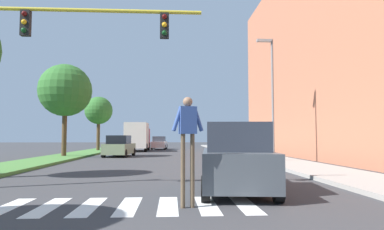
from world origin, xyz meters
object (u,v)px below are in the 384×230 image
tree_far (65,91)px  sedan_distant (159,143)px  tree_distant (99,111)px  street_lamp_right (271,88)px  suv_crossing (236,159)px  sedan_midblock (119,147)px  traffic_light_gantry (22,48)px  pedestrian_performer (188,133)px  truck_box_delivery (138,136)px

tree_far → sedan_distant: bearing=68.8°
tree_distant → street_lamp_right: 22.15m
suv_crossing → sedan_midblock: (-6.10, 17.80, -0.14)m
traffic_light_gantry → pedestrian_performer: 6.35m
pedestrian_performer → suv_crossing: 2.85m
street_lamp_right → sedan_distant: (-7.66, 23.11, -3.83)m
traffic_light_gantry → truck_box_delivery: size_ratio=1.27×
suv_crossing → sedan_distant: size_ratio=1.15×
street_lamp_right → suv_crossing: bearing=-112.0°
tree_far → tree_distant: 11.07m
traffic_light_gantry → street_lamp_right: size_ratio=1.05×
tree_far → pedestrian_performer: bearing=-65.6°
traffic_light_gantry → truck_box_delivery: (0.86, 27.45, -2.69)m
traffic_light_gantry → sedan_distant: size_ratio=1.91×
pedestrian_performer → sedan_midblock: bearing=102.8°
suv_crossing → sedan_midblock: 18.82m
sedan_midblock → suv_crossing: bearing=-71.1°
sedan_distant → truck_box_delivery: 5.98m
traffic_light_gantry → suv_crossing: size_ratio=1.65×
tree_far → sedan_distant: 18.81m
sedan_midblock → sedan_distant: (2.65, 15.76, -0.02)m
tree_far → suv_crossing: bearing=-58.6°
tree_far → tree_distant: tree_far is taller
tree_far → pedestrian_performer: 20.94m
suv_crossing → truck_box_delivery: truck_box_delivery is taller
tree_distant → traffic_light_gantry: 27.14m
traffic_light_gantry → sedan_distant: traffic_light_gantry is taller
tree_distant → traffic_light_gantry: bearing=-82.9°
sedan_distant → truck_box_delivery: bearing=-111.8°
tree_distant → pedestrian_performer: 31.11m
traffic_light_gantry → street_lamp_right: 14.55m
tree_distant → pedestrian_performer: (8.33, -29.84, -2.77)m
sedan_distant → traffic_light_gantry: bearing=-95.3°
traffic_light_gantry → sedan_distant: (3.06, 32.94, -3.55)m
tree_far → truck_box_delivery: 12.87m
tree_distant → sedan_midblock: bearing=-68.9°
tree_far → truck_box_delivery: bearing=69.0°
sedan_midblock → sedan_distant: bearing=80.4°
traffic_light_gantry → suv_crossing: 7.36m
sedan_distant → truck_box_delivery: size_ratio=0.67×
truck_box_delivery → pedestrian_performer: bearing=-82.3°
tree_far → tree_distant: size_ratio=1.21×
sedan_midblock → truck_box_delivery: bearing=87.5°
street_lamp_right → pedestrian_performer: bearing=-114.3°
street_lamp_right → sedan_distant: bearing=108.3°
tree_distant → sedan_midblock: size_ratio=1.37×
pedestrian_performer → sedan_midblock: size_ratio=0.59×
sedan_distant → sedan_midblock: bearing=-99.6°
tree_far → sedan_distant: size_ratio=1.70×
traffic_light_gantry → truck_box_delivery: bearing=88.2°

